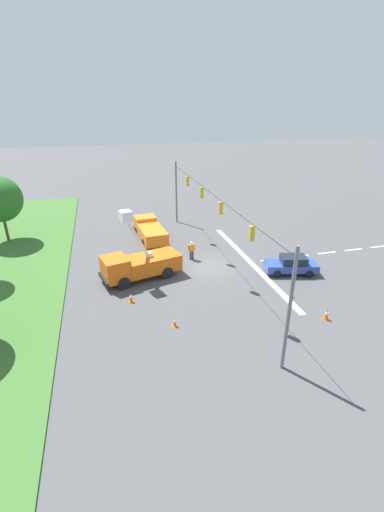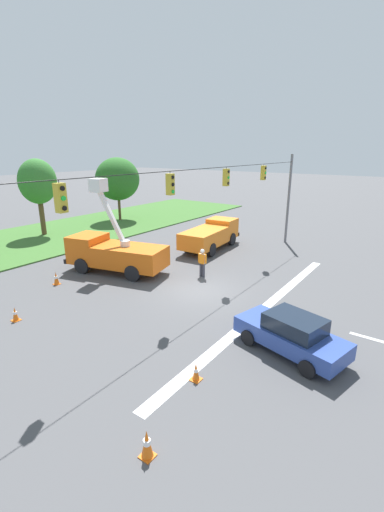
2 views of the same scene
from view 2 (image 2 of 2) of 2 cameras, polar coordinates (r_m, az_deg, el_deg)
ground_plane at (r=19.20m, az=1.11°, el=-5.77°), size 200.00×200.00×0.00m
grass_verge at (r=32.44m, az=-26.09°, el=2.18°), size 56.00×12.00×0.10m
lane_markings at (r=17.03m, az=16.44°, el=-9.68°), size 17.60×15.25×0.01m
signal_gantry at (r=17.92m, az=1.22°, el=7.84°), size 26.20×0.33×7.20m
tree_east at (r=33.61m, az=-24.33°, el=11.16°), size 3.32×3.03×6.82m
tree_far_east at (r=38.51m, az=-12.29°, el=12.40°), size 4.94×4.37×6.77m
utility_truck_bucket_lift at (r=22.30m, az=-12.87°, el=0.70°), size 3.89×6.84×5.86m
utility_truck_support_near at (r=27.07m, az=3.19°, el=3.60°), size 6.53×2.81×2.07m
sedan_blue at (r=13.95m, az=16.21°, el=-12.32°), size 2.77×4.60×1.56m
road_worker at (r=20.96m, az=1.73°, el=-0.85°), size 0.27×0.65×1.77m
traffic_cone_foreground_left at (r=12.25m, az=0.66°, el=-18.74°), size 0.36×0.36×0.66m
traffic_cone_foreground_right at (r=21.43m, az=-21.70°, el=-3.46°), size 0.36×0.36×0.77m
traffic_cone_mid_left at (r=9.93m, az=-7.52°, el=-28.61°), size 0.36×0.36×0.82m
traffic_cone_mid_right at (r=17.82m, az=-27.39°, el=-8.58°), size 0.36×0.36×0.68m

